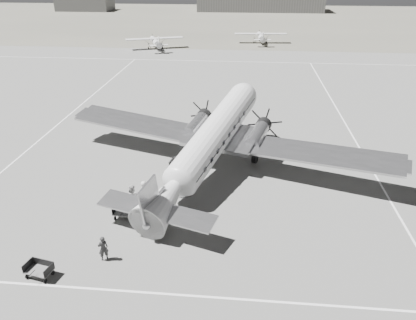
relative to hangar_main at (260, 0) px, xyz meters
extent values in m
plane|color=slate|center=(-5.00, -120.00, -3.30)|extent=(260.00, 260.00, 0.00)
cube|color=silver|center=(-5.00, -134.00, -3.29)|extent=(60.00, 0.15, 0.01)
cube|color=silver|center=(7.00, -120.00, -3.29)|extent=(0.15, 80.00, 0.01)
cube|color=silver|center=(-23.00, -110.00, -3.29)|extent=(0.15, 60.00, 0.01)
cube|color=silver|center=(-5.00, -80.00, -3.29)|extent=(90.00, 0.15, 0.01)
cube|color=#636053|center=(-5.00, -25.00, -3.30)|extent=(260.00, 90.00, 0.01)
cube|color=slate|center=(0.00, 0.00, -0.30)|extent=(42.00, 14.00, 6.00)
cube|color=#585858|center=(-60.00, -5.00, -1.30)|extent=(18.00, 10.00, 4.00)
imported|color=#292929|center=(-11.22, -131.67, -2.51)|extent=(0.69, 0.63, 1.58)
imported|color=#ADADAB|center=(-10.86, -126.39, -2.34)|extent=(1.03, 1.14, 1.92)
imported|color=silver|center=(-10.45, -125.14, -2.55)|extent=(0.55, 0.77, 1.50)
camera|label=1|loc=(-3.59, -149.32, 12.03)|focal=35.00mm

